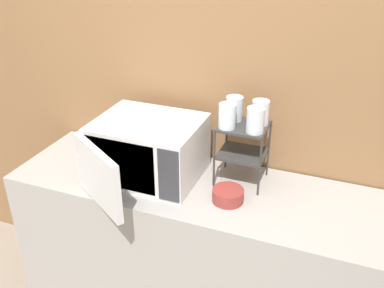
{
  "coord_description": "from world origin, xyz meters",
  "views": [
    {
      "loc": [
        0.55,
        -1.35,
        2.05
      ],
      "look_at": [
        -0.1,
        0.32,
        1.13
      ],
      "focal_mm": 40.0,
      "sensor_mm": 36.0,
      "label": 1
    }
  ],
  "objects_px": {
    "glass_front_right": "(255,120)",
    "glass_back_left": "(234,108)",
    "bowl": "(228,195)",
    "glass_back_right": "(260,112)",
    "dish_rack": "(243,142)",
    "microwave": "(147,150)",
    "glass_front_left": "(227,116)"
  },
  "relations": [
    {
      "from": "glass_back_right",
      "to": "glass_back_left",
      "type": "relative_size",
      "value": 1.0
    },
    {
      "from": "glass_front_right",
      "to": "glass_back_left",
      "type": "distance_m",
      "value": 0.16
    },
    {
      "from": "glass_back_left",
      "to": "bowl",
      "type": "bearing_deg",
      "value": -77.08
    },
    {
      "from": "glass_front_right",
      "to": "bowl",
      "type": "distance_m",
      "value": 0.36
    },
    {
      "from": "microwave",
      "to": "bowl",
      "type": "xyz_separation_m",
      "value": [
        0.44,
        -0.07,
        -0.12
      ]
    },
    {
      "from": "dish_rack",
      "to": "glass_front_right",
      "type": "relative_size",
      "value": 2.59
    },
    {
      "from": "dish_rack",
      "to": "bowl",
      "type": "xyz_separation_m",
      "value": [
        -0.01,
        -0.19,
        -0.18
      ]
    },
    {
      "from": "dish_rack",
      "to": "glass_front_left",
      "type": "height_order",
      "value": "glass_front_left"
    },
    {
      "from": "glass_back_right",
      "to": "dish_rack",
      "type": "bearing_deg",
      "value": -144.51
    },
    {
      "from": "microwave",
      "to": "glass_front_right",
      "type": "relative_size",
      "value": 5.53
    },
    {
      "from": "microwave",
      "to": "glass_front_left",
      "type": "height_order",
      "value": "glass_front_left"
    },
    {
      "from": "glass_back_left",
      "to": "bowl",
      "type": "xyz_separation_m",
      "value": [
        0.06,
        -0.24,
        -0.33
      ]
    },
    {
      "from": "microwave",
      "to": "glass_front_right",
      "type": "height_order",
      "value": "glass_front_right"
    },
    {
      "from": "dish_rack",
      "to": "glass_back_right",
      "type": "bearing_deg",
      "value": 35.49
    },
    {
      "from": "dish_rack",
      "to": "glass_front_right",
      "type": "xyz_separation_m",
      "value": [
        0.06,
        -0.05,
        0.14
      ]
    },
    {
      "from": "glass_front_left",
      "to": "bowl",
      "type": "distance_m",
      "value": 0.36
    },
    {
      "from": "bowl",
      "to": "dish_rack",
      "type": "bearing_deg",
      "value": 87.98
    },
    {
      "from": "microwave",
      "to": "bowl",
      "type": "height_order",
      "value": "microwave"
    },
    {
      "from": "microwave",
      "to": "glass_back_right",
      "type": "relative_size",
      "value": 5.53
    },
    {
      "from": "glass_front_right",
      "to": "bowl",
      "type": "bearing_deg",
      "value": -115.78
    },
    {
      "from": "glass_front_right",
      "to": "bowl",
      "type": "height_order",
      "value": "glass_front_right"
    },
    {
      "from": "glass_back_right",
      "to": "glass_back_left",
      "type": "height_order",
      "value": "same"
    },
    {
      "from": "glass_back_right",
      "to": "bowl",
      "type": "bearing_deg",
      "value": -106.42
    },
    {
      "from": "dish_rack",
      "to": "glass_back_left",
      "type": "distance_m",
      "value": 0.16
    },
    {
      "from": "glass_front_left",
      "to": "glass_back_left",
      "type": "distance_m",
      "value": 0.1
    },
    {
      "from": "bowl",
      "to": "glass_back_right",
      "type": "bearing_deg",
      "value": 73.58
    },
    {
      "from": "glass_back_left",
      "to": "bowl",
      "type": "distance_m",
      "value": 0.41
    },
    {
      "from": "glass_front_left",
      "to": "glass_back_right",
      "type": "distance_m",
      "value": 0.16
    },
    {
      "from": "glass_back_right",
      "to": "bowl",
      "type": "height_order",
      "value": "glass_back_right"
    },
    {
      "from": "dish_rack",
      "to": "bowl",
      "type": "height_order",
      "value": "dish_rack"
    },
    {
      "from": "glass_front_left",
      "to": "bowl",
      "type": "relative_size",
      "value": 0.8
    },
    {
      "from": "glass_front_left",
      "to": "dish_rack",
      "type": "bearing_deg",
      "value": 35.86
    }
  ]
}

